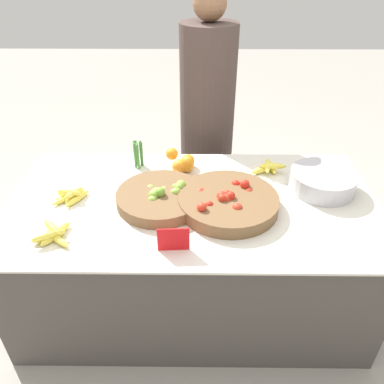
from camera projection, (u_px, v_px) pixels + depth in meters
name	position (u px, v px, depth m)	size (l,w,h in m)	color
ground_plane	(192.00, 293.00, 2.19)	(12.00, 12.00, 0.00)	#A39E93
market_table	(192.00, 251.00, 2.00)	(1.80, 0.96, 0.66)	#4C4742
lime_bowl	(161.00, 197.00, 1.79)	(0.42, 0.42, 0.10)	brown
tomato_basket	(228.00, 201.00, 1.75)	(0.47, 0.47, 0.10)	brown
orange_pile	(183.00, 163.00, 2.03)	(0.16, 0.18, 0.12)	orange
metal_bowl	(323.00, 181.00, 1.88)	(0.33, 0.33, 0.10)	#B7B7BF
price_sign	(173.00, 240.00, 1.50)	(0.13, 0.01, 0.11)	red
veg_bundle	(138.00, 154.00, 2.06)	(0.05, 0.06, 0.15)	#428438
banana_bunch_back_center	(71.00, 196.00, 1.81)	(0.17, 0.16, 0.06)	#EFDB4C
banana_bunch_front_left	(268.00, 167.00, 2.03)	(0.19, 0.17, 0.06)	#EFDB4C
banana_bunch_front_center	(53.00, 234.00, 1.57)	(0.18, 0.17, 0.06)	#EFDB4C
vendor_person	(207.00, 124.00, 2.51)	(0.36, 0.36, 1.52)	#473833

